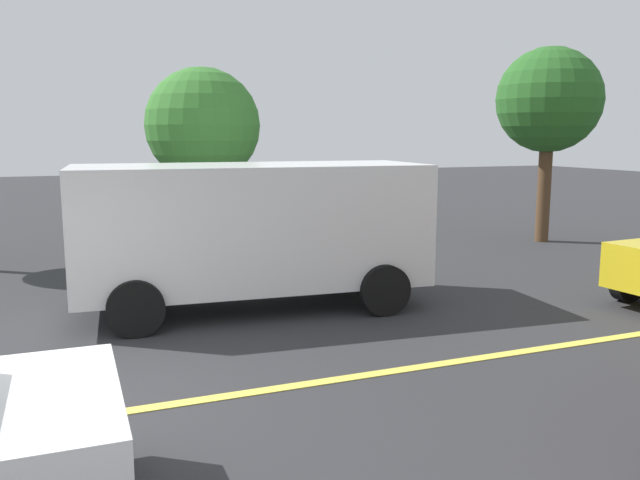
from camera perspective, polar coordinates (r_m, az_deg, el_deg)
The scene contains 5 objects.
ground_plane at distance 6.74m, azimuth -23.09°, elevation -14.64°, with size 80.00×80.00×0.00m, color #2D2D30.
lane_marking_centre at distance 7.26m, azimuth 1.83°, elevation -12.06°, with size 28.00×0.16×0.01m, color #E0D14C.
white_van at distance 9.96m, azimuth -6.13°, elevation 1.21°, with size 5.35×2.61×2.20m.
tree_left_verge at distance 13.05m, azimuth -10.23°, elevation 9.64°, with size 2.23×2.23×3.94m.
tree_centre_verge at distance 17.11m, azimuth 19.39°, elevation 11.37°, with size 2.54×2.54×4.75m.
Camera 1 is at (0.27, -6.19, 2.64)m, focal length 36.57 mm.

